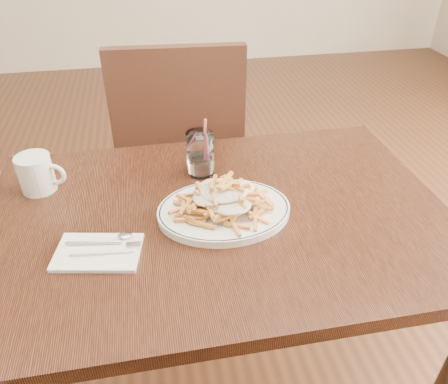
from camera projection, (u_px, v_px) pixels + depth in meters
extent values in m
plane|color=black|center=(220.00, 378.00, 1.56)|extent=(7.00, 7.00, 0.00)
cube|color=black|center=(218.00, 218.00, 1.15)|extent=(1.20, 0.80, 0.04)
cylinder|color=black|center=(51.00, 259.00, 1.56)|extent=(0.05, 0.05, 0.71)
cylinder|color=black|center=(340.00, 223.00, 1.73)|extent=(0.05, 0.05, 0.71)
cube|color=#321910|center=(181.00, 158.00, 1.89)|extent=(0.50, 0.50, 0.05)
cube|color=#321910|center=(179.00, 119.00, 1.56)|extent=(0.48, 0.08, 0.52)
cylinder|color=#321910|center=(222.00, 178.00, 2.22)|extent=(0.04, 0.04, 0.46)
cylinder|color=#321910|center=(142.00, 184.00, 2.18)|extent=(0.04, 0.04, 0.46)
cylinder|color=#321910|center=(233.00, 229.00, 1.89)|extent=(0.04, 0.04, 0.46)
cylinder|color=#321910|center=(138.00, 236.00, 1.85)|extent=(0.04, 0.04, 0.46)
torus|color=black|center=(224.00, 209.00, 1.12)|extent=(0.39, 0.39, 0.01)
ellipsoid|color=beige|center=(224.00, 190.00, 1.09)|extent=(0.19, 0.16, 0.03)
cube|color=white|center=(98.00, 252.00, 1.00)|extent=(0.21, 0.16, 0.01)
cylinder|color=white|center=(200.00, 154.00, 1.26)|extent=(0.08, 0.08, 0.13)
cylinder|color=white|center=(201.00, 164.00, 1.28)|extent=(0.07, 0.07, 0.05)
cylinder|color=#D85266|center=(204.00, 144.00, 1.25)|extent=(0.02, 0.04, 0.17)
cylinder|color=white|center=(36.00, 173.00, 1.19)|extent=(0.09, 0.09, 0.10)
torus|color=white|center=(55.00, 174.00, 1.19)|extent=(0.07, 0.03, 0.06)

